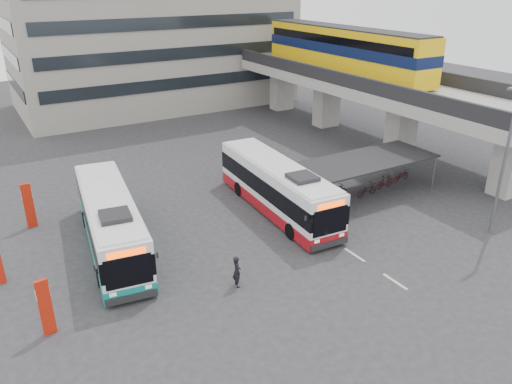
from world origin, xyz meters
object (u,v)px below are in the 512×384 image
bus_main (277,187)px  bus_teal (111,222)px  lamp_post (505,153)px  pedestrian (237,271)px

bus_main → bus_teal: 10.45m
bus_teal → lamp_post: bearing=-18.6°
lamp_post → bus_main: bearing=125.1°
pedestrian → bus_main: bearing=-34.7°
bus_main → lamp_post: size_ratio=1.35×
bus_main → pedestrian: bus_main is taller
bus_teal → pedestrian: 7.96m
pedestrian → lamp_post: size_ratio=0.19×
bus_main → lamp_post: (8.96, -9.02, 3.38)m
bus_teal → pedestrian: bearing=-51.2°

